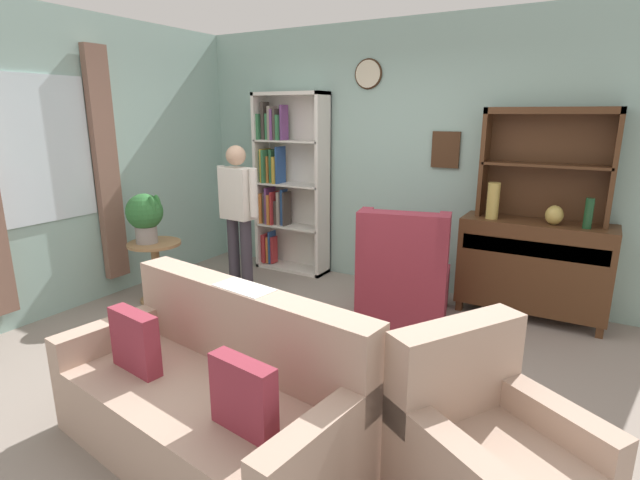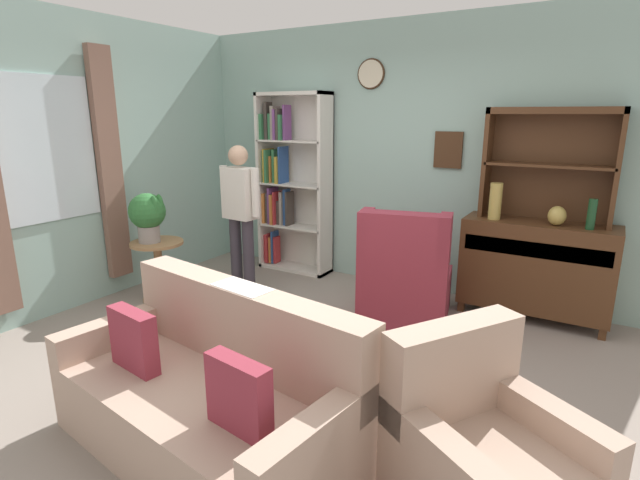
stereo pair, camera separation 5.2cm
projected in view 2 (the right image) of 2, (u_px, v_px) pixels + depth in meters
ground_plane at (296, 364)px, 3.75m from camera, size 5.40×4.60×0.02m
wall_back at (406, 158)px, 5.15m from camera, size 5.00×0.09×2.80m
wall_left at (72, 164)px, 4.62m from camera, size 0.16×4.20×2.80m
area_rug at (295, 388)px, 3.39m from camera, size 2.25×1.96×0.01m
bookshelf at (289, 183)px, 5.78m from camera, size 0.90×0.30×2.10m
sideboard at (536, 266)px, 4.45m from camera, size 1.30×0.45×0.92m
sideboard_hutch at (551, 149)px, 4.27m from camera, size 1.10×0.26×1.00m
vase_tall at (495, 201)px, 4.43m from camera, size 0.11×0.11×0.33m
vase_round at (557, 216)px, 4.20m from camera, size 0.15×0.15×0.17m
bottle_wine at (592, 214)px, 4.04m from camera, size 0.07×0.07×0.26m
couch_floral at (210, 399)px, 2.73m from camera, size 1.90×1.09×0.90m
armchair_floral at (485, 460)px, 2.28m from camera, size 1.06×1.05×0.88m
wingback_chair at (405, 280)px, 4.45m from camera, size 0.94×0.95×1.05m
plant_stand at (159, 264)px, 4.91m from camera, size 0.52×0.52×0.62m
potted_plant_large at (148, 214)px, 4.76m from camera, size 0.36×0.36×0.49m
potted_plant_small at (166, 297)px, 4.57m from camera, size 0.23×0.23×0.32m
person_reading at (240, 210)px, 4.96m from camera, size 0.52×0.23×1.56m
coffee_table at (285, 338)px, 3.36m from camera, size 0.80×0.50×0.42m
book_stack at (296, 330)px, 3.28m from camera, size 0.15×0.15×0.05m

